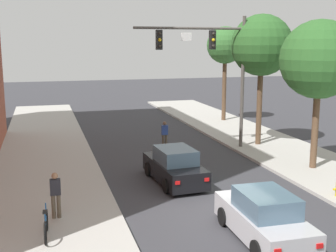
{
  "coord_description": "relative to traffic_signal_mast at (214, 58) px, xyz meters",
  "views": [
    {
      "loc": [
        -6.51,
        -14.14,
        6.16
      ],
      "look_at": [
        -0.44,
        6.92,
        2.0
      ],
      "focal_mm": 46.88,
      "sensor_mm": 36.0,
      "label": 1
    }
  ],
  "objects": [
    {
      "name": "traffic_signal_mast",
      "position": [
        0.0,
        0.0,
        0.0
      ],
      "size": [
        6.47,
        0.38,
        7.5
      ],
      "color": "#514C47",
      "rests_on": "sidewalk_right"
    },
    {
      "name": "sidewalk_left",
      "position": [
        -9.28,
        -8.91,
        -5.26
      ],
      "size": [
        5.0,
        60.0,
        0.15
      ],
      "primitive_type": "cube",
      "color": "#B2AFA8",
      "rests_on": "ground"
    },
    {
      "name": "car_lead_black",
      "position": [
        -3.79,
        -4.99,
        -4.61
      ],
      "size": [
        2.02,
        4.33,
        1.6
      ],
      "color": "black",
      "rests_on": "ground"
    },
    {
      "name": "pedestrian_crossing_road",
      "position": [
        -2.49,
        1.26,
        -4.42
      ],
      "size": [
        0.36,
        0.22,
        1.64
      ],
      "color": "brown",
      "rests_on": "ground"
    },
    {
      "name": "street_tree_third",
      "position": [
        4.44,
        8.68,
        0.59
      ],
      "size": [
        2.85,
        2.85,
        7.28
      ],
      "color": "brown",
      "rests_on": "sidewalk_right"
    },
    {
      "name": "ground_plane",
      "position": [
        -2.78,
        -8.91,
        -5.34
      ],
      "size": [
        120.0,
        120.0,
        0.0
      ],
      "primitive_type": "plane",
      "color": "#38383D"
    },
    {
      "name": "pedestrian_sidewalk_left_walker",
      "position": [
        -9.04,
        -8.11,
        -4.27
      ],
      "size": [
        0.36,
        0.22,
        1.64
      ],
      "color": "brown",
      "rests_on": "sidewalk_left"
    },
    {
      "name": "car_following_silver",
      "position": [
        -2.78,
        -11.36,
        -4.61
      ],
      "size": [
        1.92,
        4.28,
        1.6
      ],
      "color": "#B7B7BC",
      "rests_on": "ground"
    },
    {
      "name": "bicycle_leaning",
      "position": [
        -9.4,
        -9.61,
        -4.8
      ],
      "size": [
        0.15,
        1.77,
        0.98
      ],
      "color": "black",
      "rests_on": "sidewalk_left"
    },
    {
      "name": "street_tree_second",
      "position": [
        3.1,
        0.3,
        0.66
      ],
      "size": [
        3.58,
        3.58,
        7.68
      ],
      "color": "brown",
      "rests_on": "sidewalk_right"
    },
    {
      "name": "street_tree_nearest",
      "position": [
        3.29,
        -5.07,
        0.04
      ],
      "size": [
        3.72,
        3.72,
        7.12
      ],
      "color": "brown",
      "rests_on": "sidewalk_right"
    }
  ]
}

